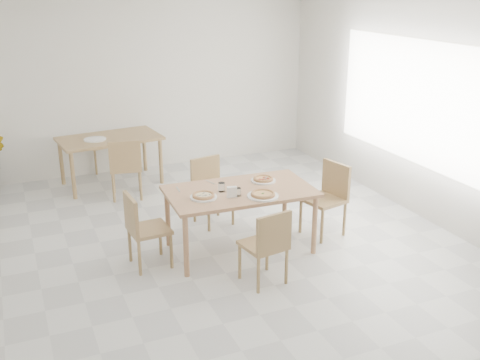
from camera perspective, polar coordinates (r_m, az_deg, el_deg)
name	(u,v)px	position (r m, az deg, el deg)	size (l,w,h in m)	color
room	(415,102)	(7.75, 17.39, 7.57)	(7.28, 7.00, 7.00)	silver
main_table	(240,196)	(6.42, 0.00, -1.60)	(1.70, 1.01, 0.75)	tan
chair_south	(268,242)	(5.76, 2.82, -6.35)	(0.47, 0.47, 0.83)	#A78353
chair_north	(210,186)	(7.26, -3.07, -0.58)	(0.50, 0.50, 0.86)	#A78353
chair_west	(142,226)	(6.20, -9.94, -4.58)	(0.45, 0.45, 0.85)	#A78353
chair_east	(329,193)	(7.00, 8.99, -1.35)	(0.53, 0.53, 0.90)	#A78353
plate_margherita	(263,196)	(6.19, 2.34, -1.63)	(0.35, 0.35, 0.02)	white
plate_mushroom	(204,197)	(6.17, -3.73, -1.76)	(0.30, 0.30, 0.02)	white
plate_pepperoni	(263,180)	(6.67, 2.38, -0.05)	(0.29, 0.29, 0.02)	white
pizza_margherita	(263,194)	(6.18, 2.34, -1.43)	(0.28, 0.28, 0.03)	tan
pizza_mushroom	(203,195)	(6.16, -3.73, -1.56)	(0.26, 0.26, 0.03)	tan
pizza_pepperoni	(263,179)	(6.66, 2.38, 0.14)	(0.27, 0.27, 0.03)	tan
tumbler_a	(238,192)	(6.21, -0.21, -1.21)	(0.07, 0.07, 0.09)	white
tumbler_b	(222,187)	(6.33, -1.88, -0.73)	(0.08, 0.08, 0.10)	white
napkin_holder	(232,193)	(6.13, -0.83, -1.29)	(0.13, 0.08, 0.13)	silver
fork_a	(178,189)	(6.43, -6.31, -0.96)	(0.01, 0.18, 0.01)	silver
fork_b	(210,182)	(6.63, -3.04, -0.24)	(0.01, 0.18, 0.01)	silver
second_table	(110,142)	(8.80, -13.10, 3.74)	(1.58, 1.02, 0.75)	#A78353
chair_back_s	(126,165)	(8.16, -11.54, 1.55)	(0.52, 0.52, 0.90)	#A78353
chair_back_n	(97,140)	(9.63, -14.31, 3.95)	(0.53, 0.53, 0.86)	#A78353
plate_empty	(95,139)	(8.67, -14.53, 4.02)	(0.33, 0.33, 0.02)	white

